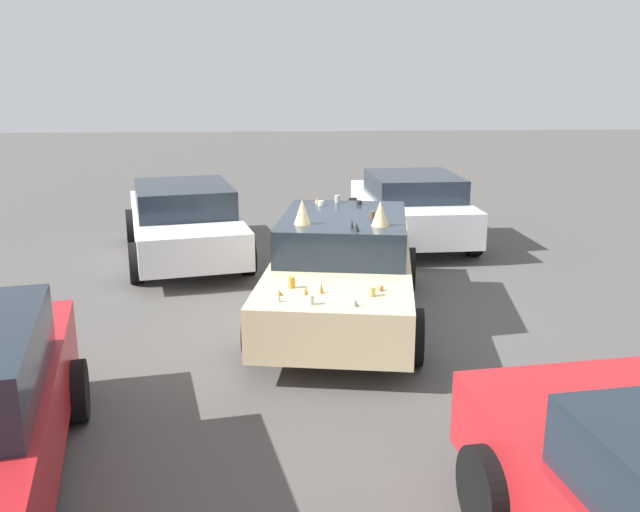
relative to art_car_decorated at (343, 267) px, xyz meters
The scene contains 4 objects.
ground_plane 0.72m from the art_car_decorated, behind, with size 60.00×60.00×0.00m, color #514F4C.
art_car_decorated is the anchor object (origin of this frame).
parked_sedan_behind_right 4.60m from the art_car_decorated, 22.55° to the right, with size 4.03×2.15×1.37m.
parked_sedan_row_back_center 4.19m from the art_car_decorated, 37.34° to the left, with size 4.79×2.70×1.36m.
Camera 1 is at (-8.84, 0.88, 3.30)m, focal length 38.62 mm.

